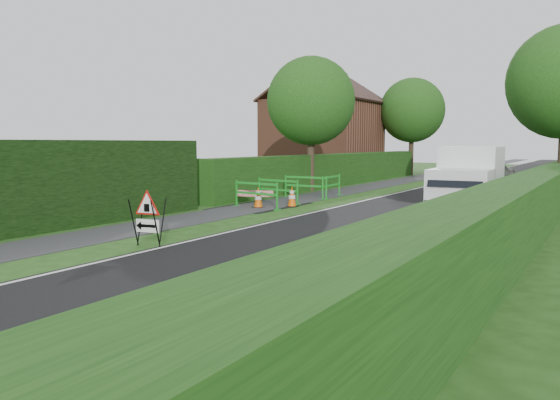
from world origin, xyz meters
The scene contains 21 objects.
ground centered at (0.00, 0.00, 0.00)m, with size 120.00×120.00×0.00m, color #1F4112.
road_surface centered at (2.50, 35.00, 0.00)m, with size 6.00×90.00×0.02m, color black.
footpath centered at (-3.00, 35.00, 0.01)m, with size 2.00×90.00×0.02m, color #2D2D30.
hedge_west_far centered at (-5.00, 22.00, 0.00)m, with size 1.00×24.00×1.80m, color #14380F.
hedge_east centered at (6.50, 16.00, 0.00)m, with size 1.20×50.00×1.50m, color #14380F.
house_west centered at (-10.00, 30.00, 2.90)m, with size 7.50×7.40×7.88m.
tree_nw centered at (-4.60, 18.00, 4.48)m, with size 4.40×4.40×6.70m.
tree_fw centered at (-4.60, 34.00, 4.83)m, with size 4.80×4.80×7.24m.
triangle_sign centered at (-0.75, 2.75, 0.78)m, with size 0.88×0.88×1.12m.
works_van centered at (4.02, 13.97, 1.21)m, with size 2.26×5.11×2.28m.
traffic_cone_0 centered at (5.27, 10.95, 0.39)m, with size 0.38×0.38×0.79m.
traffic_cone_1 centered at (5.30, 13.31, 0.39)m, with size 0.38×0.38×0.79m.
traffic_cone_2 centered at (5.17, 16.31, 0.39)m, with size 0.38×0.38×0.79m.
traffic_cone_3 centered at (-2.82, 10.54, 0.39)m, with size 0.38×0.38×0.79m.
traffic_cone_4 centered at (-1.89, 11.47, 0.39)m, with size 0.38×0.38×0.79m.
ped_barrier_0 centered at (-2.79, 10.37, 0.63)m, with size 2.09×0.62×1.00m.
ped_barrier_1 centered at (-2.94, 12.14, 0.63)m, with size 2.09×0.66×1.00m.
ped_barrier_2 centered at (-2.98, 14.53, 0.63)m, with size 2.07×0.40×1.00m.
ped_barrier_3 centered at (-2.17, 15.42, 0.63)m, with size 0.51×2.08×1.00m.
redwhite_plank centered at (-3.46, 11.26, 0.00)m, with size 1.50×0.04×0.25m, color red.
hatchback_car centered at (2.48, 25.67, 0.69)m, with size 1.62×4.02×1.37m, color silver.
Camera 1 is at (8.42, -6.31, 2.42)m, focal length 35.00 mm.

